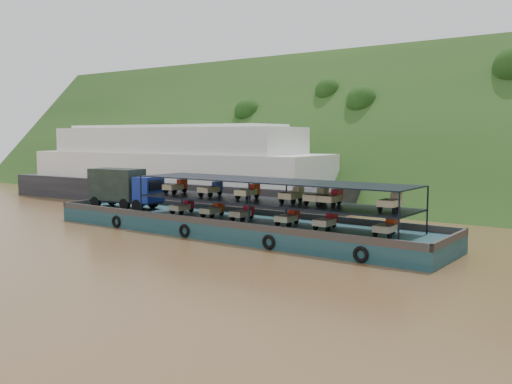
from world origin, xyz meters
The scene contains 4 objects.
ground centered at (0.00, 0.00, 0.00)m, with size 160.00×160.00×0.00m, color brown.
hillside centered at (0.00, 36.00, 0.00)m, with size 140.00×28.00×28.00m, color #1A3513.
cargo_barge centered at (-3.54, 0.11, 1.21)m, with size 35.00×7.18×4.84m.
passenger_ferry centered at (-22.25, 14.07, 3.97)m, with size 45.89×14.07×9.17m.
Camera 1 is at (26.13, -35.37, 7.93)m, focal length 40.00 mm.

